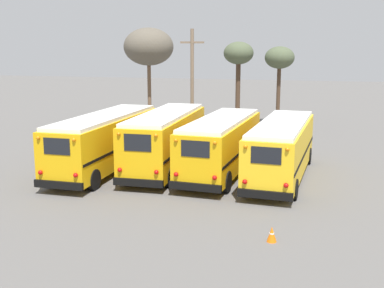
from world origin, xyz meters
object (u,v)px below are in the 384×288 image
Objects in this scene: bare_tree_0 at (280,59)px; bare_tree_2 at (149,47)px; utility_pole at (192,83)px; school_bus_3 at (282,148)px; school_bus_0 at (105,140)px; school_bus_2 at (221,144)px; school_bus_1 at (166,139)px; bare_tree_1 at (239,56)px; traffic_cone at (272,234)px.

bare_tree_0 is 0.82× the size of bare_tree_2.
bare_tree_2 reaches higher than utility_pole.
school_bus_3 is 18.89m from bare_tree_2.
school_bus_3 is 1.45× the size of bare_tree_0.
school_bus_0 is 9.84m from school_bus_3.
utility_pole is 10.05m from bare_tree_0.
school_bus_0 reaches higher than school_bus_2.
bare_tree_2 is (-5.80, 13.13, 5.14)m from school_bus_1.
bare_tree_2 is at bearing -148.93° from bare_tree_1.
school_bus_3 is 17.93× the size of traffic_cone.
bare_tree_1 reaches higher than bare_tree_0.
bare_tree_0 is at bearing 54.92° from utility_pole.
school_bus_2 is 0.94× the size of school_bus_3.
school_bus_1 is 3.27m from school_bus_2.
utility_pole is (-4.27, 9.62, 2.60)m from school_bus_2.
utility_pole is (2.26, 10.44, 2.57)m from school_bus_0.
school_bus_0 is at bearing -102.23° from utility_pole.
bare_tree_0 reaches higher than traffic_cone.
bare_tree_0 is 3.61m from bare_tree_1.
school_bus_1 reaches higher than school_bus_0.
school_bus_2 is at bearing -179.21° from school_bus_3.
school_bus_0 is 19.36m from bare_tree_1.
school_bus_1 is 0.96× the size of school_bus_3.
bare_tree_0 is (5.71, 8.12, 1.56)m from utility_pole.
school_bus_1 reaches higher than school_bus_3.
utility_pole reaches higher than school_bus_3.
school_bus_3 is at bearing -51.78° from utility_pole.
school_bus_0 is 1.50× the size of bare_tree_0.
utility_pole is (-7.54, 9.58, 2.64)m from school_bus_3.
school_bus_0 reaches higher than school_bus_3.
school_bus_2 is (3.27, -0.21, -0.07)m from school_bus_1.
traffic_cone is at bearing -66.60° from utility_pole.
school_bus_1 is at bearing 176.32° from school_bus_2.
bare_tree_1 is at bearing 76.56° from school_bus_0.
school_bus_2 is 1.29× the size of bare_tree_1.
school_bus_0 reaches higher than traffic_cone.
school_bus_0 is 20.62m from bare_tree_0.
bare_tree_0 is 0.94× the size of bare_tree_1.
bare_tree_1 is (4.38, 18.33, 4.43)m from school_bus_0.
utility_pole is at bearing 113.95° from school_bus_2.
school_bus_2 is 9.71m from traffic_cone.
utility_pole is at bearing 128.22° from school_bus_3.
bare_tree_2 reaches higher than school_bus_3.
school_bus_2 reaches higher than traffic_cone.
school_bus_1 is 1.40× the size of bare_tree_0.
school_bus_3 is (3.27, 0.04, -0.05)m from school_bus_2.
bare_tree_0 is (7.97, 18.56, 4.13)m from school_bus_0.
school_bus_2 is at bearing 7.13° from school_bus_0.
school_bus_3 is at bearing -72.75° from bare_tree_1.
bare_tree_1 reaches higher than school_bus_0.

